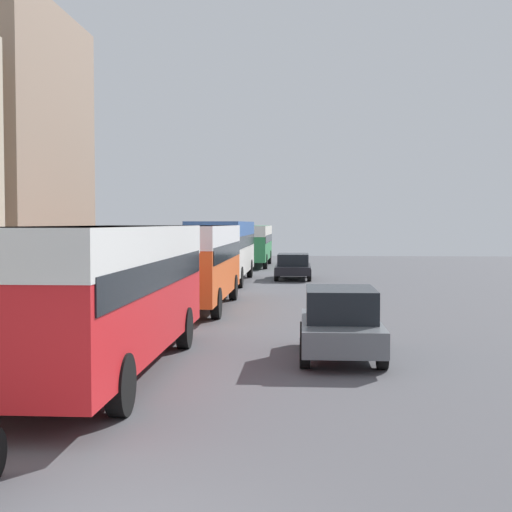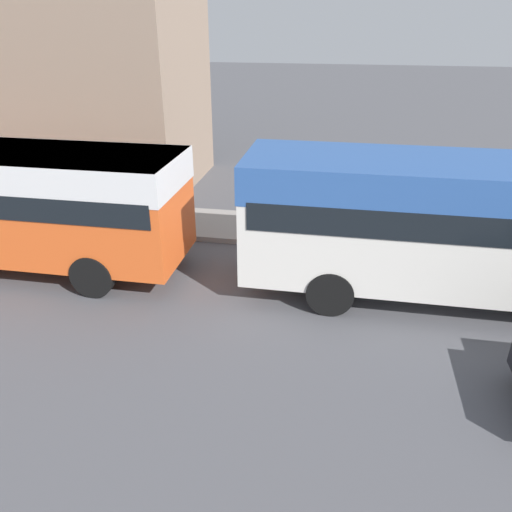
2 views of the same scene
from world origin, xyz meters
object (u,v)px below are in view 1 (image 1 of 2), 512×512
(car_crossing, at_px, (293,266))
(car_far_curb, at_px, (340,322))
(pedestrian_near_curb, at_px, (118,279))
(bus_rear, at_px, (251,240))
(bus_following, at_px, (195,254))
(bus_third_in_line, at_px, (223,243))
(bus_lead, at_px, (103,278))

(car_crossing, height_order, car_far_curb, car_far_curb)
(pedestrian_near_curb, bearing_deg, car_far_curb, -51.99)
(car_crossing, bearing_deg, car_far_curb, 93.44)
(bus_rear, bearing_deg, bus_following, -90.58)
(bus_rear, distance_m, car_crossing, 11.91)
(bus_third_in_line, height_order, car_crossing, bus_third_in_line)
(bus_rear, relative_size, pedestrian_near_curb, 6.05)
(bus_rear, bearing_deg, bus_third_in_line, -92.00)
(bus_third_in_line, distance_m, car_far_curb, 20.97)
(bus_third_in_line, xyz_separation_m, car_crossing, (3.56, 2.16, -1.29))
(bus_third_in_line, relative_size, bus_rear, 1.08)
(bus_lead, distance_m, bus_following, 11.19)
(bus_following, relative_size, bus_rear, 0.95)
(bus_lead, relative_size, bus_rear, 1.03)
(bus_third_in_line, relative_size, car_crossing, 2.33)
(bus_lead, xyz_separation_m, car_crossing, (3.49, 24.60, -1.21))
(bus_following, bearing_deg, bus_rear, 89.42)
(pedestrian_near_curb, bearing_deg, bus_lead, -76.63)
(bus_lead, bearing_deg, bus_following, 89.22)
(bus_third_in_line, distance_m, pedestrian_near_curb, 10.93)
(car_far_curb, bearing_deg, bus_rear, -82.55)
(car_crossing, relative_size, pedestrian_near_curb, 2.80)
(bus_third_in_line, bearing_deg, bus_following, -88.86)
(car_far_curb, bearing_deg, pedestrian_near_curb, -51.99)
(bus_following, distance_m, car_far_curb, 10.30)
(bus_following, distance_m, bus_rear, 24.86)
(bus_rear, height_order, car_far_curb, bus_rear)
(bus_rear, xyz_separation_m, car_crossing, (3.09, -11.45, -1.13))
(bus_following, distance_m, car_crossing, 13.87)
(bus_third_in_line, distance_m, car_crossing, 4.37)
(bus_lead, relative_size, car_far_curb, 2.47)
(bus_following, xyz_separation_m, bus_third_in_line, (-0.22, 11.25, 0.10))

